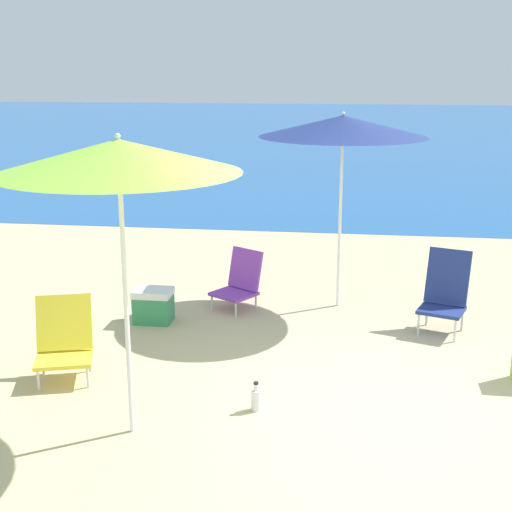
% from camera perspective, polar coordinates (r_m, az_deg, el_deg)
% --- Properties ---
extents(ground_plane, '(60.00, 60.00, 0.00)m').
position_cam_1_polar(ground_plane, '(5.94, 9.36, -12.54)').
color(ground_plane, '#C6B284').
extents(sea_water, '(60.00, 40.00, 0.01)m').
position_cam_1_polar(sea_water, '(31.77, 8.30, 10.02)').
color(sea_water, '#1E5699').
rests_on(sea_water, ground).
extents(beach_umbrella_lime, '(1.73, 1.73, 2.28)m').
position_cam_1_polar(beach_umbrella_lime, '(5.08, -10.94, 7.82)').
color(beach_umbrella_lime, white).
rests_on(beach_umbrella_lime, ground).
extents(beach_umbrella_navy, '(1.86, 1.86, 2.23)m').
position_cam_1_polar(beach_umbrella_navy, '(7.99, 6.97, 10.25)').
color(beach_umbrella_navy, white).
rests_on(beach_umbrella_navy, ground).
extents(beach_chair_purple, '(0.62, 0.63, 0.67)m').
position_cam_1_polar(beach_chair_purple, '(8.21, -1.30, -2.02)').
color(beach_chair_purple, silver).
rests_on(beach_chair_purple, ground).
extents(beach_chair_navy, '(0.58, 0.62, 0.86)m').
position_cam_1_polar(beach_chair_navy, '(7.74, 14.89, -2.74)').
color(beach_chair_navy, silver).
rests_on(beach_chair_navy, ground).
extents(beach_chair_yellow, '(0.62, 0.64, 0.72)m').
position_cam_1_polar(beach_chair_yellow, '(6.65, -15.10, -6.46)').
color(beach_chair_yellow, silver).
rests_on(beach_chair_yellow, ground).
extents(water_bottle, '(0.08, 0.08, 0.25)m').
position_cam_1_polar(water_bottle, '(5.92, -0.00, -11.38)').
color(water_bottle, silver).
rests_on(water_bottle, ground).
extents(cooler_box, '(0.41, 0.31, 0.37)m').
position_cam_1_polar(cooler_box, '(7.87, -8.21, -3.93)').
color(cooler_box, '#338C59').
rests_on(cooler_box, ground).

